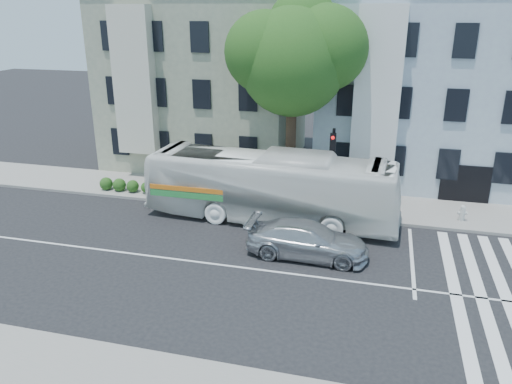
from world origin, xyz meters
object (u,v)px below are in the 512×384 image
(traffic_signal, at_px, (332,160))
(fire_hydrant, at_px, (462,213))
(bus, at_px, (271,187))
(sedan, at_px, (307,240))

(traffic_signal, relative_size, fire_hydrant, 5.56)
(traffic_signal, bearing_deg, bus, -157.20)
(bus, xyz_separation_m, sedan, (2.43, -3.47, -1.00))
(bus, distance_m, sedan, 4.35)
(bus, relative_size, fire_hydrant, 15.48)
(bus, xyz_separation_m, fire_hydrant, (9.35, 1.92, -1.20))
(sedan, height_order, fire_hydrant, sedan)
(bus, bearing_deg, traffic_signal, -60.12)
(traffic_signal, bearing_deg, fire_hydrant, 0.25)
(bus, xyz_separation_m, traffic_signal, (2.84, 1.43, 1.17))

